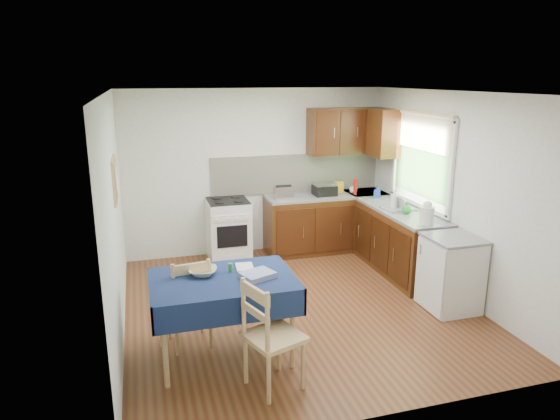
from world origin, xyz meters
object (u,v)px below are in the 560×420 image
object	(u,v)px
chair_near	(269,333)
dish_rack	(398,208)
toaster	(283,193)
kettle	(427,214)
chair_far	(189,300)
sandwich_press	(325,189)
dining_table	(223,288)

from	to	relation	value
chair_near	dish_rack	bearing A→B (deg)	-67.54
chair_near	toaster	world-z (taller)	toaster
dish_rack	kettle	bearing A→B (deg)	-84.81
chair_far	sandwich_press	xyz separation A→B (m)	(2.32, 2.33, 0.49)
chair_far	kettle	world-z (taller)	kettle
dining_table	dish_rack	size ratio (longest dim) A/B	3.29
dining_table	sandwich_press	xyz separation A→B (m)	(2.03, 2.62, 0.27)
chair_far	dish_rack	xyz separation A→B (m)	(3.00, 1.26, 0.42)
toaster	kettle	bearing A→B (deg)	-76.43
dining_table	chair_near	bearing A→B (deg)	-74.38
dining_table	chair_far	bearing A→B (deg)	125.69
dining_table	kettle	world-z (taller)	kettle
dining_table	toaster	size ratio (longest dim) A/B	4.90
toaster	dish_rack	distance (m)	1.68
chair_far	dish_rack	distance (m)	3.28
chair_near	sandwich_press	world-z (taller)	sandwich_press
toaster	sandwich_press	distance (m)	0.68
kettle	dish_rack	bearing A→B (deg)	88.77
dish_rack	sandwich_press	bearing A→B (deg)	128.54
chair_far	toaster	size ratio (longest dim) A/B	3.46
dish_rack	kettle	size ratio (longest dim) A/B	1.40
dining_table	toaster	xyz separation A→B (m)	(1.35, 2.56, 0.28)
toaster	chair_far	bearing A→B (deg)	-150.00
dining_table	sandwich_press	bearing A→B (deg)	42.88
toaster	kettle	size ratio (longest dim) A/B	0.94
sandwich_press	dish_rack	xyz separation A→B (m)	(0.67, -1.07, -0.07)
chair_near	toaster	size ratio (longest dim) A/B	3.66
chair_far	dining_table	bearing A→B (deg)	127.16
dish_rack	dining_table	bearing A→B (deg)	-143.66
sandwich_press	dish_rack	distance (m)	1.27
dining_table	kettle	bearing A→B (deg)	7.72
chair_far	dish_rack	world-z (taller)	dish_rack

